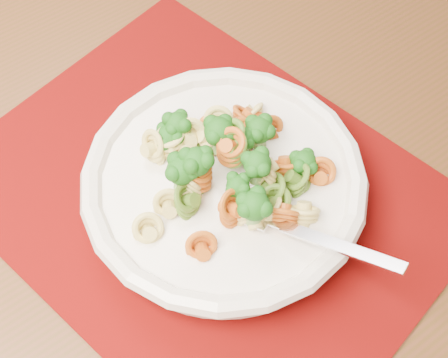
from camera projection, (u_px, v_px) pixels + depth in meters
The scene contains 5 objects.
dining_table at pixel (298, 204), 0.71m from camera, with size 1.71×1.33×0.73m.
placemat at pixel (206, 195), 0.61m from camera, with size 0.45×0.35×0.00m, color #510303.
pasta_bowl at pixel (224, 185), 0.58m from camera, with size 0.26×0.26×0.05m.
pasta_broccoli_heap at pixel (224, 176), 0.56m from camera, with size 0.22×0.22×0.06m, color #E1CB6F, non-canonical shape.
fork at pixel (258, 217), 0.54m from camera, with size 0.19×0.02×0.01m, color silver, non-canonical shape.
Camera 1 is at (0.42, 0.03, 1.26)m, focal length 50.00 mm.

